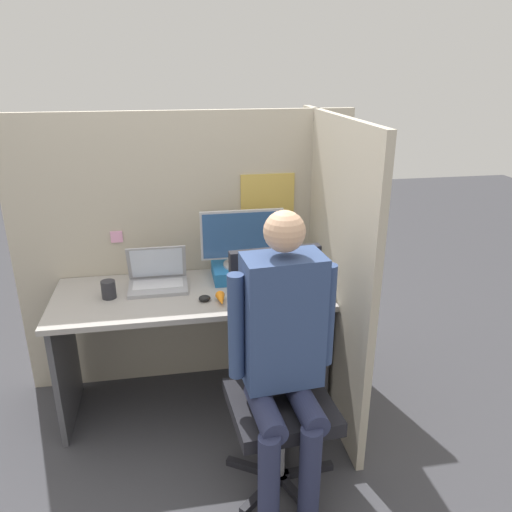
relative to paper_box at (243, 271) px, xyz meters
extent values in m
plane|color=#3D3D42|center=(-0.31, -0.47, -0.78)|extent=(12.00, 12.00, 0.00)
cube|color=#B7AD99|center=(-0.31, 0.19, 0.06)|extent=(2.00, 0.04, 1.68)
cube|color=gold|center=(0.18, 0.16, 0.39)|extent=(0.32, 0.01, 0.31)
cube|color=#F4EA66|center=(0.23, 0.16, 0.41)|extent=(0.07, 0.01, 0.07)
cube|color=#EA9EC6|center=(-0.71, 0.16, 0.20)|extent=(0.07, 0.01, 0.07)
cube|color=#B7AD99|center=(0.46, -0.21, 0.06)|extent=(0.04, 1.25, 1.68)
cube|color=#9E9993|center=(-0.31, -0.15, -0.05)|extent=(1.50, 0.63, 0.03)
cube|color=#4C4C51|center=(-1.03, -0.15, -0.42)|extent=(0.03, 0.53, 0.71)
cube|color=#4C4C51|center=(0.40, -0.15, -0.42)|extent=(0.03, 0.53, 0.71)
cube|color=#236BAD|center=(0.00, 0.00, 0.00)|extent=(0.35, 0.25, 0.08)
cylinder|color=#B2B2B7|center=(0.00, 0.00, 0.04)|extent=(0.22, 0.22, 0.01)
cylinder|color=#B2B2B7|center=(0.00, 0.00, 0.07)|extent=(0.04, 0.04, 0.05)
cube|color=#B2B2B7|center=(0.00, 0.00, 0.23)|extent=(0.48, 0.02, 0.29)
cube|color=#2D5184|center=(0.00, -0.01, 0.23)|extent=(0.45, 0.00, 0.26)
cube|color=#99999E|center=(-0.49, -0.08, -0.03)|extent=(0.33, 0.24, 0.02)
cube|color=silver|center=(-0.49, -0.06, -0.02)|extent=(0.28, 0.13, 0.00)
cube|color=#99999E|center=(-0.49, 0.00, 0.09)|extent=(0.33, 0.10, 0.22)
cube|color=silver|center=(-0.49, -0.01, 0.09)|extent=(0.29, 0.08, 0.19)
ellipsoid|color=black|center=(-0.25, -0.28, -0.02)|extent=(0.06, 0.05, 0.03)
cube|color=#2D2D33|center=(0.38, -0.15, -0.01)|extent=(0.04, 0.17, 0.06)
cone|color=orange|center=(-0.16, -0.33, -0.01)|extent=(0.05, 0.12, 0.05)
cylinder|color=green|center=(-0.16, -0.26, -0.01)|extent=(0.03, 0.02, 0.03)
cylinder|color=black|center=(0.05, -0.82, -0.76)|extent=(0.10, 0.10, 0.04)
cube|color=black|center=(0.19, -0.81, -0.76)|extent=(0.28, 0.06, 0.04)
cube|color=black|center=(0.08, -0.69, -0.76)|extent=(0.10, 0.28, 0.04)
cube|color=black|center=(-0.07, -0.75, -0.76)|extent=(0.26, 0.18, 0.04)
cube|color=black|center=(-0.05, -0.92, -0.76)|extent=(0.24, 0.21, 0.04)
cube|color=black|center=(0.11, -0.95, -0.76)|extent=(0.14, 0.27, 0.04)
cylinder|color=gray|center=(0.05, -0.82, -0.56)|extent=(0.05, 0.05, 0.36)
cube|color=black|center=(0.05, -0.82, -0.34)|extent=(0.50, 0.50, 0.07)
cube|color=black|center=(0.07, -0.57, 0.02)|extent=(0.44, 0.09, 0.65)
cylinder|color=#282D4C|center=(-0.05, -0.96, -0.25)|extent=(0.14, 0.34, 0.11)
cylinder|color=#282D4C|center=(-0.06, -1.12, -0.51)|extent=(0.09, 0.09, 0.53)
cylinder|color=#282D4C|center=(0.13, -0.94, -0.25)|extent=(0.14, 0.34, 0.11)
cylinder|color=#282D4C|center=(0.12, -1.11, -0.51)|extent=(0.09, 0.09, 0.53)
cube|color=#334775|center=(0.05, -0.82, 0.11)|extent=(0.36, 0.23, 0.60)
sphere|color=#D8A884|center=(0.05, -0.82, 0.51)|extent=(0.17, 0.17, 0.17)
cylinder|color=#334775|center=(-0.15, -0.84, 0.11)|extent=(0.07, 0.07, 0.48)
cylinder|color=#334775|center=(0.26, -0.81, 0.11)|extent=(0.07, 0.07, 0.48)
cylinder|color=#232328|center=(0.30, -0.03, 0.01)|extent=(0.09, 0.09, 0.10)
cylinder|color=#28282D|center=(-0.75, -0.15, 0.01)|extent=(0.08, 0.08, 0.10)
camera|label=1|loc=(-0.39, -2.68, 1.14)|focal=35.00mm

